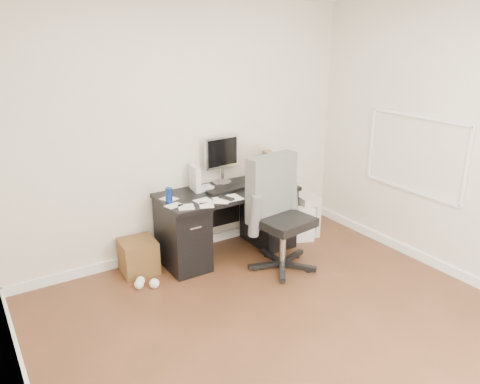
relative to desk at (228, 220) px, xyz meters
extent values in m
plane|color=#4A2E17|center=(-0.30, -1.65, -0.40)|extent=(4.00, 4.00, 0.00)
cube|color=white|center=(-0.30, 0.35, 0.95)|extent=(4.00, 0.02, 2.70)
cube|color=white|center=(-2.30, -1.65, 0.95)|extent=(0.02, 4.00, 2.70)
cube|color=white|center=(1.70, -1.65, 0.95)|extent=(0.02, 4.00, 2.70)
cube|color=white|center=(-0.30, 0.33, -0.35)|extent=(4.00, 0.03, 0.10)
cube|color=white|center=(1.69, -1.65, -0.35)|extent=(0.03, 4.00, 0.10)
cube|color=black|center=(0.00, 0.00, 0.33)|extent=(1.50, 0.70, 0.04)
cube|color=black|center=(-0.55, 0.00, -0.04)|extent=(0.40, 0.60, 0.71)
cube|color=black|center=(0.55, 0.00, -0.04)|extent=(0.40, 0.60, 0.71)
cube|color=black|center=(0.00, 0.33, 0.06)|extent=(0.70, 0.03, 0.51)
cube|color=black|center=(-0.01, -0.01, 0.36)|extent=(0.46, 0.19, 0.03)
sphere|color=#BABBBF|center=(0.30, -0.02, 0.38)|extent=(0.07, 0.07, 0.06)
cylinder|color=navy|center=(-0.69, -0.02, 0.43)|extent=(0.09, 0.09, 0.16)
cube|color=silver|center=(-0.29, 0.19, 0.49)|extent=(0.14, 0.25, 0.27)
cube|color=#8F6945|center=(0.69, 0.17, 0.50)|extent=(0.17, 0.27, 0.29)
cube|color=#FBF51B|center=(0.59, -0.08, 0.37)|extent=(0.25, 0.29, 0.04)
cube|color=beige|center=(1.10, 0.02, -0.15)|extent=(0.32, 0.54, 0.50)
cube|color=white|center=(0.91, -0.18, -0.19)|extent=(0.36, 0.31, 0.41)
cube|color=#502F18|center=(-1.00, 0.12, -0.22)|extent=(0.37, 0.37, 0.35)
cube|color=slate|center=(0.80, 0.16, -0.30)|extent=(0.39, 0.34, 0.20)
camera|label=1|loc=(-2.43, -4.11, 2.00)|focal=35.00mm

